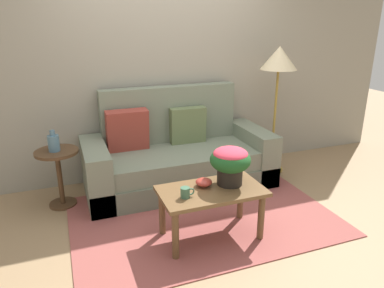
{
  "coord_description": "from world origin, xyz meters",
  "views": [
    {
      "loc": [
        -1.19,
        -2.8,
        1.84
      ],
      "look_at": [
        -0.04,
        0.26,
        0.7
      ],
      "focal_mm": 33.6,
      "sensor_mm": 36.0,
      "label": 1
    }
  ],
  "objects_px": {
    "table_vase": "(54,143)",
    "coffee_mug": "(186,192)",
    "coffee_table": "(211,198)",
    "couch": "(177,158)",
    "potted_plant": "(230,161)",
    "floor_lamp": "(279,65)",
    "snack_bowl": "(204,182)",
    "side_table": "(59,168)"
  },
  "relations": [
    {
      "from": "potted_plant",
      "to": "coffee_table",
      "type": "bearing_deg",
      "value": -167.17
    },
    {
      "from": "coffee_table",
      "to": "coffee_mug",
      "type": "relative_size",
      "value": 7.53
    },
    {
      "from": "coffee_mug",
      "to": "snack_bowl",
      "type": "distance_m",
      "value": 0.26
    },
    {
      "from": "table_vase",
      "to": "coffee_mug",
      "type": "bearing_deg",
      "value": -49.3
    },
    {
      "from": "coffee_table",
      "to": "floor_lamp",
      "type": "distance_m",
      "value": 1.97
    },
    {
      "from": "snack_bowl",
      "to": "table_vase",
      "type": "bearing_deg",
      "value": 140.24
    },
    {
      "from": "couch",
      "to": "table_vase",
      "type": "bearing_deg",
      "value": -176.97
    },
    {
      "from": "coffee_mug",
      "to": "snack_bowl",
      "type": "relative_size",
      "value": 0.83
    },
    {
      "from": "couch",
      "to": "coffee_mug",
      "type": "height_order",
      "value": "couch"
    },
    {
      "from": "side_table",
      "to": "floor_lamp",
      "type": "bearing_deg",
      "value": 0.82
    },
    {
      "from": "side_table",
      "to": "table_vase",
      "type": "bearing_deg",
      "value": -158.85
    },
    {
      "from": "potted_plant",
      "to": "table_vase",
      "type": "height_order",
      "value": "table_vase"
    },
    {
      "from": "couch",
      "to": "table_vase",
      "type": "relative_size",
      "value": 9.86
    },
    {
      "from": "potted_plant",
      "to": "floor_lamp",
      "type": "bearing_deg",
      "value": 43.24
    },
    {
      "from": "floor_lamp",
      "to": "table_vase",
      "type": "distance_m",
      "value": 2.64
    },
    {
      "from": "couch",
      "to": "floor_lamp",
      "type": "height_order",
      "value": "floor_lamp"
    },
    {
      "from": "potted_plant",
      "to": "table_vase",
      "type": "relative_size",
      "value": 1.67
    },
    {
      "from": "couch",
      "to": "potted_plant",
      "type": "xyz_separation_m",
      "value": [
        0.12,
        -1.1,
        0.35
      ]
    },
    {
      "from": "side_table",
      "to": "table_vase",
      "type": "xyz_separation_m",
      "value": [
        -0.01,
        -0.01,
        0.28
      ]
    },
    {
      "from": "couch",
      "to": "coffee_table",
      "type": "height_order",
      "value": "couch"
    },
    {
      "from": "couch",
      "to": "side_table",
      "type": "bearing_deg",
      "value": -177.18
    },
    {
      "from": "side_table",
      "to": "snack_bowl",
      "type": "xyz_separation_m",
      "value": [
        1.18,
        -1.0,
        0.09
      ]
    },
    {
      "from": "coffee_mug",
      "to": "floor_lamp",
      "type": "bearing_deg",
      "value": 36.51
    },
    {
      "from": "side_table",
      "to": "table_vase",
      "type": "height_order",
      "value": "table_vase"
    },
    {
      "from": "side_table",
      "to": "couch",
      "type": "bearing_deg",
      "value": 2.82
    },
    {
      "from": "side_table",
      "to": "coffee_mug",
      "type": "bearing_deg",
      "value": -49.86
    },
    {
      "from": "coffee_mug",
      "to": "potted_plant",
      "type": "bearing_deg",
      "value": 13.08
    },
    {
      "from": "couch",
      "to": "floor_lamp",
      "type": "bearing_deg",
      "value": -1.21
    },
    {
      "from": "couch",
      "to": "snack_bowl",
      "type": "relative_size",
      "value": 14.65
    },
    {
      "from": "potted_plant",
      "to": "coffee_mug",
      "type": "bearing_deg",
      "value": -166.92
    },
    {
      "from": "potted_plant",
      "to": "snack_bowl",
      "type": "height_order",
      "value": "potted_plant"
    },
    {
      "from": "coffee_table",
      "to": "snack_bowl",
      "type": "height_order",
      "value": "snack_bowl"
    },
    {
      "from": "coffee_table",
      "to": "floor_lamp",
      "type": "relative_size",
      "value": 0.58
    },
    {
      "from": "couch",
      "to": "coffee_table",
      "type": "bearing_deg",
      "value": -93.36
    },
    {
      "from": "table_vase",
      "to": "potted_plant",
      "type": "bearing_deg",
      "value": -35.86
    },
    {
      "from": "floor_lamp",
      "to": "snack_bowl",
      "type": "bearing_deg",
      "value": -142.94
    },
    {
      "from": "coffee_table",
      "to": "table_vase",
      "type": "bearing_deg",
      "value": 138.95
    },
    {
      "from": "coffee_mug",
      "to": "table_vase",
      "type": "relative_size",
      "value": 0.56
    },
    {
      "from": "coffee_mug",
      "to": "table_vase",
      "type": "xyz_separation_m",
      "value": [
        -0.97,
        1.13,
        0.18
      ]
    },
    {
      "from": "couch",
      "to": "side_table",
      "type": "height_order",
      "value": "couch"
    },
    {
      "from": "coffee_table",
      "to": "side_table",
      "type": "xyz_separation_m",
      "value": [
        -1.22,
        1.08,
        0.03
      ]
    },
    {
      "from": "table_vase",
      "to": "side_table",
      "type": "bearing_deg",
      "value": 21.15
    }
  ]
}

